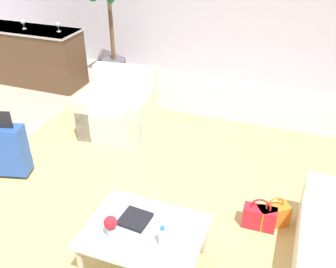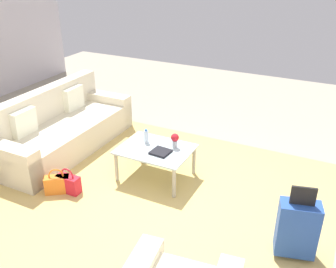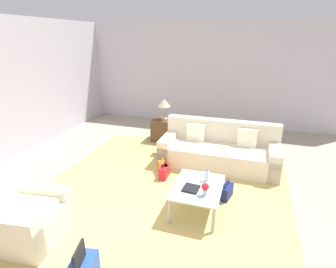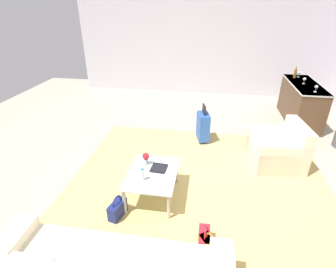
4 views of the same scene
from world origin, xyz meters
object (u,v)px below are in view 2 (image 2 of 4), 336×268
object	(u,v)px
handbag_red	(68,184)
handbag_navy	(140,149)
water_bottle	(146,136)
flower_vase	(175,139)
handbag_orange	(57,184)
coffee_table	(156,152)
couch	(59,130)
suitcase_blue	(297,228)
coffee_table_book	(161,152)

from	to	relation	value
handbag_red	handbag_navy	xyz separation A→B (m)	(-0.35, -1.25, 0.00)
water_bottle	flower_vase	world-z (taller)	flower_vase
flower_vase	handbag_orange	world-z (taller)	flower_vase
coffee_table	flower_vase	world-z (taller)	flower_vase
couch	handbag_red	size ratio (longest dim) A/B	6.89
handbag_red	handbag_navy	distance (m)	1.30
handbag_red	couch	bearing A→B (deg)	-44.70
water_bottle	handbag_navy	xyz separation A→B (m)	(0.31, -0.31, -0.42)
flower_vase	suitcase_blue	xyz separation A→B (m)	(-1.78, 0.85, -0.22)
suitcase_blue	couch	bearing A→B (deg)	-11.87
coffee_table	flower_vase	xyz separation A→B (m)	(-0.22, -0.15, 0.18)
handbag_orange	water_bottle	bearing A→B (deg)	-127.46
couch	handbag_orange	bearing A→B (deg)	129.22
couch	handbag_red	xyz separation A→B (m)	(-0.95, 0.94, -0.18)
suitcase_blue	handbag_navy	distance (m)	2.75
water_bottle	handbag_red	bearing A→B (deg)	55.22
couch	flower_vase	distance (m)	2.04
suitcase_blue	handbag_red	size ratio (longest dim) A/B	2.37
coffee_table_book	coffee_table	bearing A→B (deg)	-29.29
handbag_orange	coffee_table	bearing A→B (deg)	-136.90
couch	suitcase_blue	size ratio (longest dim) A/B	2.90
flower_vase	suitcase_blue	size ratio (longest dim) A/B	0.24
coffee_table_book	suitcase_blue	bearing A→B (deg)	166.15
flower_vase	suitcase_blue	world-z (taller)	suitcase_blue
coffee_table	suitcase_blue	size ratio (longest dim) A/B	1.15
coffee_table_book	handbag_orange	distance (m)	1.42
couch	coffee_table	distance (m)	1.81
coffee_table	water_bottle	xyz separation A→B (m)	(0.20, -0.10, 0.15)
suitcase_blue	coffee_table	bearing A→B (deg)	-19.29
flower_vase	handbag_orange	bearing A→B (deg)	41.64
coffee_table	flower_vase	bearing A→B (deg)	-145.71
water_bottle	handbag_orange	size ratio (longest dim) A/B	0.57
coffee_table	coffee_table_book	bearing A→B (deg)	146.31
flower_vase	coffee_table_book	bearing A→B (deg)	66.50
couch	coffee_table	world-z (taller)	couch
couch	handbag_navy	world-z (taller)	couch
water_bottle	handbag_red	distance (m)	1.22
coffee_table_book	flower_vase	size ratio (longest dim) A/B	1.18
water_bottle	handbag_orange	world-z (taller)	water_bottle
couch	coffee_table	size ratio (longest dim) A/B	2.52
water_bottle	handbag_navy	distance (m)	0.61
water_bottle	flower_vase	xyz separation A→B (m)	(-0.42, -0.05, 0.03)
suitcase_blue	handbag_orange	distance (m)	2.99
coffee_table	handbag_red	xyz separation A→B (m)	(0.85, 0.84, -0.27)
couch	suitcase_blue	distance (m)	3.89
couch	flower_vase	size ratio (longest dim) A/B	12.02
handbag_orange	handbag_red	bearing A→B (deg)	-149.39
handbag_navy	handbag_orange	world-z (taller)	same
coffee_table	handbag_navy	xyz separation A→B (m)	(0.51, -0.41, -0.27)
flower_vase	handbag_red	world-z (taller)	flower_vase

